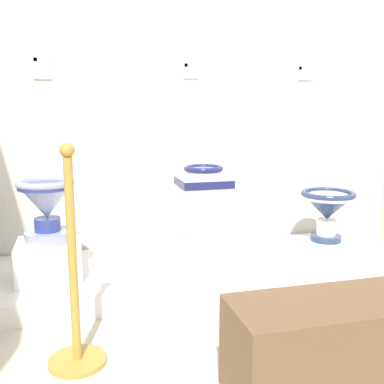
{
  "coord_description": "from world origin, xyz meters",
  "views": [
    {
      "loc": [
        0.92,
        -0.11,
        1.15
      ],
      "look_at": [
        1.66,
        2.72,
        0.61
      ],
      "focal_mm": 42.11,
      "sensor_mm": 36.0,
      "label": 1
    }
  ],
  "objects_px": {
    "info_placard_first": "(42,67)",
    "antique_toilet_leftmost": "(46,203)",
    "info_placard_third": "(305,73)",
    "plinth_block_leftmost": "(50,260)",
    "museum_bench": "(354,344)",
    "antique_toilet_pale_glazed": "(203,195)",
    "info_placard_second": "(191,70)",
    "antique_toilet_squat_floral": "(328,206)",
    "plinth_block_pale_glazed": "(203,243)",
    "stanchion_post_near_left": "(75,303)",
    "plinth_block_squat_floral": "(325,244)"
  },
  "relations": [
    {
      "from": "antique_toilet_leftmost",
      "to": "stanchion_post_near_left",
      "type": "height_order",
      "value": "stanchion_post_near_left"
    },
    {
      "from": "antique_toilet_pale_glazed",
      "to": "stanchion_post_near_left",
      "type": "xyz_separation_m",
      "value": [
        -0.85,
        -0.87,
        -0.29
      ]
    },
    {
      "from": "plinth_block_leftmost",
      "to": "antique_toilet_squat_floral",
      "type": "height_order",
      "value": "antique_toilet_squat_floral"
    },
    {
      "from": "antique_toilet_pale_glazed",
      "to": "plinth_block_leftmost",
      "type": "bearing_deg",
      "value": -176.56
    },
    {
      "from": "antique_toilet_pale_glazed",
      "to": "antique_toilet_squat_floral",
      "type": "height_order",
      "value": "antique_toilet_pale_glazed"
    },
    {
      "from": "plinth_block_leftmost",
      "to": "museum_bench",
      "type": "distance_m",
      "value": 1.8
    },
    {
      "from": "plinth_block_squat_floral",
      "to": "antique_toilet_squat_floral",
      "type": "height_order",
      "value": "antique_toilet_squat_floral"
    },
    {
      "from": "antique_toilet_leftmost",
      "to": "stanchion_post_near_left",
      "type": "relative_size",
      "value": 0.38
    },
    {
      "from": "antique_toilet_leftmost",
      "to": "info_placard_third",
      "type": "height_order",
      "value": "info_placard_third"
    },
    {
      "from": "antique_toilet_squat_floral",
      "to": "info_placard_first",
      "type": "bearing_deg",
      "value": 168.76
    },
    {
      "from": "plinth_block_leftmost",
      "to": "stanchion_post_near_left",
      "type": "distance_m",
      "value": 0.82
    },
    {
      "from": "plinth_block_squat_floral",
      "to": "plinth_block_leftmost",
      "type": "bearing_deg",
      "value": -176.14
    },
    {
      "from": "plinth_block_pale_glazed",
      "to": "antique_toilet_squat_floral",
      "type": "relative_size",
      "value": 0.76
    },
    {
      "from": "antique_toilet_leftmost",
      "to": "antique_toilet_squat_floral",
      "type": "distance_m",
      "value": 1.99
    },
    {
      "from": "museum_bench",
      "to": "plinth_block_pale_glazed",
      "type": "bearing_deg",
      "value": 100.76
    },
    {
      "from": "plinth_block_pale_glazed",
      "to": "info_placard_third",
      "type": "xyz_separation_m",
      "value": [
        0.96,
        0.47,
        1.18
      ]
    },
    {
      "from": "plinth_block_leftmost",
      "to": "antique_toilet_leftmost",
      "type": "distance_m",
      "value": 0.35
    },
    {
      "from": "info_placard_second",
      "to": "plinth_block_pale_glazed",
      "type": "bearing_deg",
      "value": -94.31
    },
    {
      "from": "museum_bench",
      "to": "info_placard_third",
      "type": "bearing_deg",
      "value": 68.76
    },
    {
      "from": "antique_toilet_squat_floral",
      "to": "antique_toilet_pale_glazed",
      "type": "bearing_deg",
      "value": -175.71
    },
    {
      "from": "antique_toilet_squat_floral",
      "to": "stanchion_post_near_left",
      "type": "distance_m",
      "value": 2.06
    },
    {
      "from": "plinth_block_leftmost",
      "to": "antique_toilet_pale_glazed",
      "type": "xyz_separation_m",
      "value": [
        1.0,
        0.06,
        0.34
      ]
    },
    {
      "from": "antique_toilet_squat_floral",
      "to": "antique_toilet_leftmost",
      "type": "bearing_deg",
      "value": -176.14
    },
    {
      "from": "plinth_block_leftmost",
      "to": "info_placard_second",
      "type": "relative_size",
      "value": 3.24
    },
    {
      "from": "plinth_block_leftmost",
      "to": "antique_toilet_pale_glazed",
      "type": "bearing_deg",
      "value": 3.44
    },
    {
      "from": "plinth_block_pale_glazed",
      "to": "museum_bench",
      "type": "relative_size",
      "value": 0.29
    },
    {
      "from": "antique_toilet_pale_glazed",
      "to": "info_placard_first",
      "type": "relative_size",
      "value": 2.53
    },
    {
      "from": "info_placard_second",
      "to": "museum_bench",
      "type": "relative_size",
      "value": 0.11
    },
    {
      "from": "plinth_block_pale_glazed",
      "to": "stanchion_post_near_left",
      "type": "xyz_separation_m",
      "value": [
        -0.85,
        -0.87,
        0.04
      ]
    },
    {
      "from": "antique_toilet_squat_floral",
      "to": "info_placard_second",
      "type": "height_order",
      "value": "info_placard_second"
    },
    {
      "from": "antique_toilet_pale_glazed",
      "to": "antique_toilet_leftmost",
      "type": "bearing_deg",
      "value": -176.56
    },
    {
      "from": "plinth_block_squat_floral",
      "to": "antique_toilet_squat_floral",
      "type": "bearing_deg",
      "value": 63.43
    },
    {
      "from": "plinth_block_pale_glazed",
      "to": "info_placard_second",
      "type": "xyz_separation_m",
      "value": [
        0.04,
        0.47,
        1.18
      ]
    },
    {
      "from": "antique_toilet_pale_glazed",
      "to": "info_placard_second",
      "type": "height_order",
      "value": "info_placard_second"
    },
    {
      "from": "plinth_block_pale_glazed",
      "to": "plinth_block_squat_floral",
      "type": "distance_m",
      "value": 0.99
    },
    {
      "from": "plinth_block_squat_floral",
      "to": "info_placard_third",
      "type": "relative_size",
      "value": 2.61
    },
    {
      "from": "antique_toilet_squat_floral",
      "to": "info_placard_first",
      "type": "relative_size",
      "value": 2.5
    },
    {
      "from": "antique_toilet_pale_glazed",
      "to": "info_placard_first",
      "type": "distance_m",
      "value": 1.39
    },
    {
      "from": "info_placard_first",
      "to": "antique_toilet_squat_floral",
      "type": "bearing_deg",
      "value": -11.24
    },
    {
      "from": "plinth_block_pale_glazed",
      "to": "stanchion_post_near_left",
      "type": "bearing_deg",
      "value": -134.38
    },
    {
      "from": "plinth_block_squat_floral",
      "to": "info_placard_second",
      "type": "distance_m",
      "value": 1.64
    },
    {
      "from": "plinth_block_leftmost",
      "to": "info_placard_first",
      "type": "distance_m",
      "value": 1.3
    },
    {
      "from": "antique_toilet_leftmost",
      "to": "info_placard_first",
      "type": "relative_size",
      "value": 2.39
    },
    {
      "from": "info_placard_second",
      "to": "info_placard_first",
      "type": "bearing_deg",
      "value": 180.0
    },
    {
      "from": "plinth_block_squat_floral",
      "to": "antique_toilet_squat_floral",
      "type": "relative_size",
      "value": 0.91
    },
    {
      "from": "plinth_block_leftmost",
      "to": "info_placard_third",
      "type": "xyz_separation_m",
      "value": [
        1.96,
        0.53,
        1.19
      ]
    },
    {
      "from": "info_placard_first",
      "to": "info_placard_second",
      "type": "relative_size",
      "value": 1.36
    },
    {
      "from": "plinth_block_pale_glazed",
      "to": "antique_toilet_squat_floral",
      "type": "xyz_separation_m",
      "value": [
        0.98,
        0.07,
        0.19
      ]
    },
    {
      "from": "info_placard_first",
      "to": "antique_toilet_leftmost",
      "type": "bearing_deg",
      "value": -88.87
    },
    {
      "from": "info_placard_first",
      "to": "info_placard_second",
      "type": "height_order",
      "value": "info_placard_first"
    }
  ]
}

